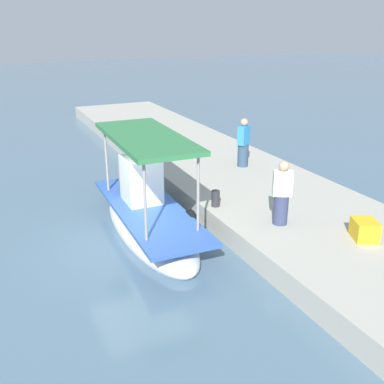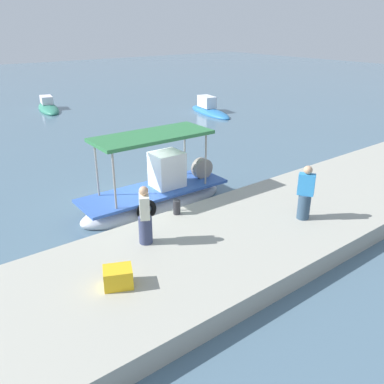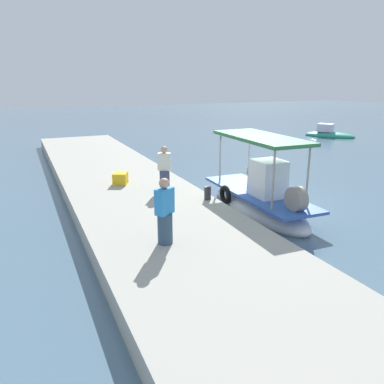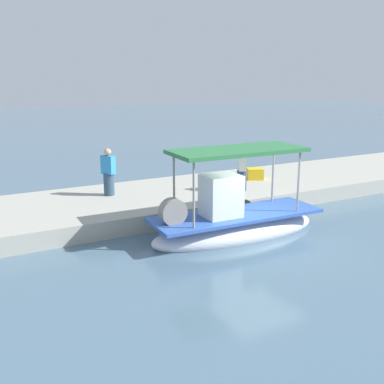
{
  "view_description": "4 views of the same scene",
  "coord_description": "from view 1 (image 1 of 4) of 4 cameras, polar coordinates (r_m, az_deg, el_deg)",
  "views": [
    {
      "loc": [
        -10.51,
        3.32,
        5.58
      ],
      "look_at": [
        0.25,
        -1.75,
        1.08
      ],
      "focal_mm": 42.29,
      "sensor_mm": 36.0,
      "label": 1
    },
    {
      "loc": [
        -6.84,
        -12.14,
        6.39
      ],
      "look_at": [
        0.98,
        -2.06,
        1.01
      ],
      "focal_mm": 38.02,
      "sensor_mm": 36.0,
      "label": 2
    },
    {
      "loc": [
        11.86,
        -8.29,
        4.72
      ],
      "look_at": [
        -0.07,
        -2.96,
        0.9
      ],
      "focal_mm": 36.03,
      "sensor_mm": 36.0,
      "label": 3
    },
    {
      "loc": [
        8.25,
        11.11,
        5.01
      ],
      "look_at": [
        0.58,
        -3.21,
        0.84
      ],
      "focal_mm": 43.31,
      "sensor_mm": 36.0,
      "label": 4
    }
  ],
  "objects": [
    {
      "name": "ground_plane",
      "position": [
        12.36,
        -6.89,
        -6.28
      ],
      "size": [
        120.0,
        120.0,
        0.0
      ],
      "primitive_type": "plane",
      "color": "slate"
    },
    {
      "name": "dock_quay",
      "position": [
        14.13,
        10.62,
        -1.6
      ],
      "size": [
        36.0,
        4.88,
        0.59
      ],
      "primitive_type": "cube",
      "color": "#AAA89B",
      "rests_on": "ground_plane"
    },
    {
      "name": "main_fishing_boat",
      "position": [
        12.75,
        -5.57,
        -2.85
      ],
      "size": [
        5.81,
        1.94,
        3.15
      ],
      "color": "silver",
      "rests_on": "ground_plane"
    },
    {
      "name": "fisherman_near_bollard",
      "position": [
        16.53,
        6.49,
        5.93
      ],
      "size": [
        0.54,
        0.57,
        1.76
      ],
      "color": "#304960",
      "rests_on": "dock_quay"
    },
    {
      "name": "fisherman_by_crate",
      "position": [
        11.85,
        11.24,
        -0.49
      ],
      "size": [
        0.52,
        0.55,
        1.71
      ],
      "color": "#363D60",
      "rests_on": "dock_quay"
    },
    {
      "name": "mooring_bollard",
      "position": [
        12.95,
        2.99,
        -0.82
      ],
      "size": [
        0.24,
        0.24,
        0.47
      ],
      "primitive_type": "cylinder",
      "color": "#2D2D33",
      "rests_on": "dock_quay"
    },
    {
      "name": "cargo_crate",
      "position": [
        11.81,
        20.93,
        -4.45
      ],
      "size": [
        0.84,
        0.77,
        0.47
      ],
      "primitive_type": "cube",
      "rotation": [
        0.0,
        0.0,
        2.71
      ],
      "color": "gold",
      "rests_on": "dock_quay"
    }
  ]
}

